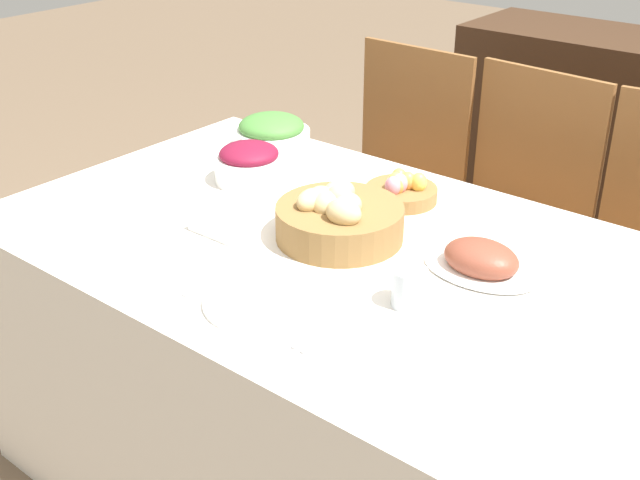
% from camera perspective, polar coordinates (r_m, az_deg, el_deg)
% --- Properties ---
extents(dining_table, '(1.63, 0.96, 0.73)m').
position_cam_1_polar(dining_table, '(1.95, 1.68, -9.93)').
color(dining_table, white).
rests_on(dining_table, ground).
extents(chair_far_center, '(0.46, 0.46, 0.92)m').
position_cam_1_polar(chair_far_center, '(2.50, 13.29, 1.72)').
color(chair_far_center, brown).
rests_on(chair_far_center, ground).
extents(chair_far_left, '(0.43, 0.43, 0.92)m').
position_cam_1_polar(chair_far_left, '(2.69, 5.07, 4.26)').
color(chair_far_left, brown).
rests_on(chair_far_left, ground).
extents(sideboard, '(1.14, 0.44, 0.89)m').
position_cam_1_polar(sideboard, '(3.22, 19.75, 5.69)').
color(sideboard, '#3D2616').
rests_on(sideboard, ground).
extents(bread_basket, '(0.28, 0.28, 0.13)m').
position_cam_1_polar(bread_basket, '(1.77, 1.31, 1.57)').
color(bread_basket, olive).
rests_on(bread_basket, dining_table).
extents(egg_basket, '(0.18, 0.18, 0.08)m').
position_cam_1_polar(egg_basket, '(1.97, 5.80, 3.55)').
color(egg_basket, olive).
rests_on(egg_basket, dining_table).
extents(ham_platter, '(0.25, 0.17, 0.07)m').
position_cam_1_polar(ham_platter, '(1.68, 11.37, -1.45)').
color(ham_platter, white).
rests_on(ham_platter, dining_table).
extents(beet_salad_bowl, '(0.18, 0.18, 0.10)m').
position_cam_1_polar(beet_salad_bowl, '(2.08, -5.05, 5.46)').
color(beet_salad_bowl, white).
rests_on(beet_salad_bowl, dining_table).
extents(green_salad_bowl, '(0.22, 0.22, 0.10)m').
position_cam_1_polar(green_salad_bowl, '(2.29, -3.46, 7.56)').
color(green_salad_bowl, white).
rests_on(green_salad_bowl, dining_table).
extents(dinner_plate, '(0.23, 0.23, 0.01)m').
position_cam_1_polar(dinner_plate, '(1.55, -4.10, -4.35)').
color(dinner_plate, white).
rests_on(dinner_plate, dining_table).
extents(fork, '(0.02, 0.16, 0.00)m').
position_cam_1_polar(fork, '(1.64, -7.72, -2.77)').
color(fork, '#B7B7BC').
rests_on(fork, dining_table).
extents(knife, '(0.02, 0.16, 0.00)m').
position_cam_1_polar(knife, '(1.47, -0.04, -6.25)').
color(knife, '#B7B7BC').
rests_on(knife, dining_table).
extents(spoon, '(0.02, 0.16, 0.00)m').
position_cam_1_polar(spoon, '(1.46, 0.88, -6.66)').
color(spoon, '#B7B7BC').
rests_on(spoon, dining_table).
extents(drinking_cup, '(0.07, 0.07, 0.08)m').
position_cam_1_polar(drinking_cup, '(1.53, 6.38, -3.37)').
color(drinking_cup, silver).
rests_on(drinking_cup, dining_table).
extents(butter_dish, '(0.13, 0.08, 0.03)m').
position_cam_1_polar(butter_dish, '(1.83, -7.07, 1.02)').
color(butter_dish, white).
rests_on(butter_dish, dining_table).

